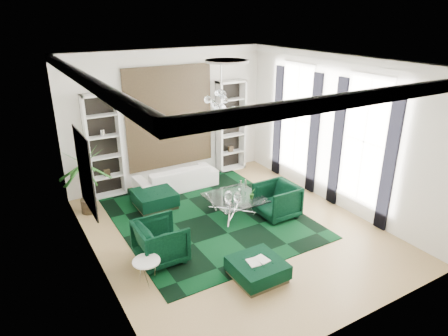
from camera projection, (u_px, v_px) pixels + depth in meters
floor at (233, 230)px, 9.24m from camera, size 6.00×7.00×0.02m
ceiling at (235, 61)px, 7.84m from camera, size 6.00×7.00×0.02m
wall_back at (169, 117)px, 11.35m from camera, size 6.00×0.02×3.80m
wall_front at (363, 222)px, 5.73m from camera, size 6.00×0.02×3.80m
wall_left at (91, 181)px, 7.12m from camera, size 0.02×7.00×3.80m
wall_right at (336, 132)px, 9.96m from camera, size 0.02×7.00×3.80m
crown_molding at (235, 66)px, 7.88m from camera, size 6.00×7.00×0.18m
ceiling_medallion at (227, 61)px, 8.09m from camera, size 0.90×0.90×0.05m
tapestry at (170, 118)px, 11.31m from camera, size 2.50×0.06×2.80m
shelving_left at (104, 147)px, 10.45m from camera, size 0.90×0.38×2.80m
shelving_right at (231, 126)px, 12.29m from camera, size 0.90×0.38×2.80m
painting at (86, 172)px, 7.63m from camera, size 0.04×1.30×1.60m
window_near at (364, 142)px, 9.23m from camera, size 0.03×1.10×2.90m
curtain_near_a at (390, 162)px, 8.68m from camera, size 0.07×0.30×3.25m
curtain_near_b at (337, 143)px, 9.93m from camera, size 0.07×0.30×3.25m
window_far at (296, 119)px, 11.15m from camera, size 0.03×1.10×2.90m
curtain_far_a at (314, 135)px, 10.60m from camera, size 0.07×0.30×3.25m
curtain_far_b at (278, 122)px, 11.85m from camera, size 0.07×0.30×3.25m
rug at (206, 215)px, 9.88m from camera, size 4.20×5.00×0.02m
sofa at (176, 177)px, 11.27m from camera, size 2.30×0.90×0.67m
armchair_left at (161, 241)px, 7.96m from camera, size 0.95×0.92×0.86m
armchair_right at (277, 201)px, 9.70m from camera, size 0.93×0.90×0.84m
coffee_table at (235, 205)px, 9.91m from camera, size 1.29×1.29×0.44m
ottoman_side at (155, 199)px, 10.24m from camera, size 0.98×0.98×0.44m
ottoman_front at (257, 270)px, 7.50m from camera, size 0.93×0.93×0.37m
book at (258, 261)px, 7.43m from camera, size 0.42×0.28×0.03m
side_table at (147, 272)px, 7.33m from camera, size 0.51×0.51×0.49m
palm at (85, 173)px, 9.67m from camera, size 1.33×1.33×2.13m
chandelier at (221, 109)px, 8.15m from camera, size 0.89×0.89×0.80m
table_plant at (252, 193)px, 9.72m from camera, size 0.14×0.12×0.26m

